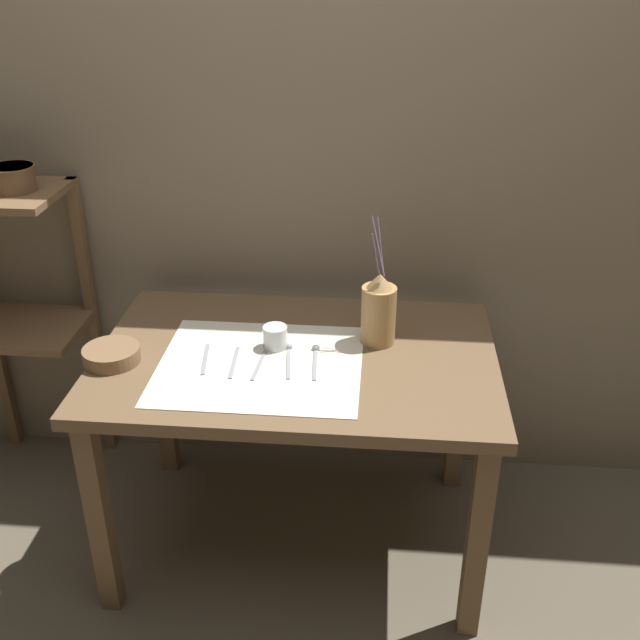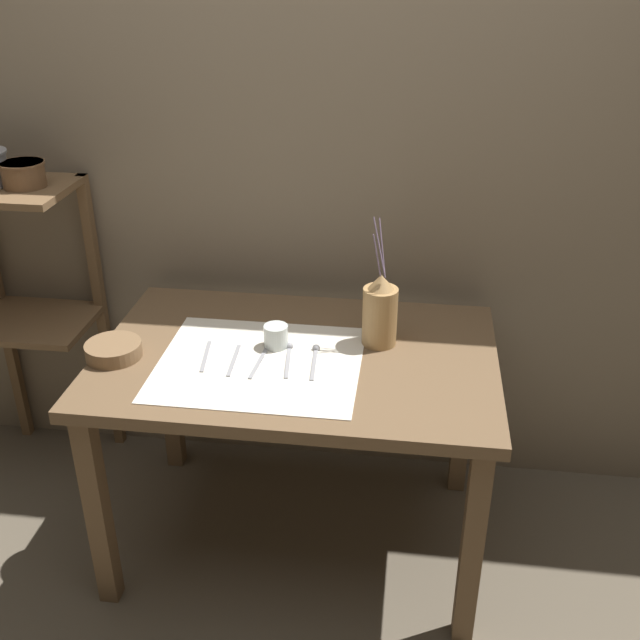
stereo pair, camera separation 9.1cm
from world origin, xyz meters
name	(u,v)px [view 2 (the right image)]	position (x,y,z in m)	size (l,w,h in m)	color
ground_plane	(300,535)	(0.00, 0.00, 0.00)	(12.00, 12.00, 0.00)	brown
stone_wall_back	(319,161)	(0.00, 0.52, 1.20)	(7.00, 0.06, 2.40)	#7A6B56
wooden_table	(297,379)	(0.00, 0.00, 0.65)	(1.23, 0.81, 0.74)	brown
wooden_shelf_unit	(28,276)	(-1.03, 0.34, 0.79)	(0.45, 0.35, 1.14)	brown
linen_cloth	(259,363)	(-0.10, -0.08, 0.74)	(0.60, 0.52, 0.00)	silver
pitcher_with_flowers	(380,312)	(0.25, 0.10, 0.85)	(0.11, 0.11, 0.41)	#A87F4C
wooden_bowl	(114,350)	(-0.55, -0.10, 0.76)	(0.17, 0.17, 0.05)	brown
glass_tumbler_near	(276,336)	(-0.07, 0.03, 0.78)	(0.08, 0.08, 0.07)	silver
fork_inner	(206,356)	(-0.27, -0.06, 0.75)	(0.04, 0.18, 0.00)	#939399
knife_center	(234,360)	(-0.18, -0.08, 0.75)	(0.02, 0.18, 0.00)	#939399
fork_outer	(259,363)	(-0.10, -0.08, 0.75)	(0.03, 0.18, 0.00)	#939399
spoon_inner	(289,352)	(-0.02, -0.01, 0.75)	(0.04, 0.20, 0.02)	#939399
spoon_outer	(315,354)	(0.06, -0.01, 0.75)	(0.03, 0.20, 0.02)	#939399
metal_pot_small	(23,173)	(-0.95, 0.29, 1.18)	(0.15, 0.15, 0.08)	brown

